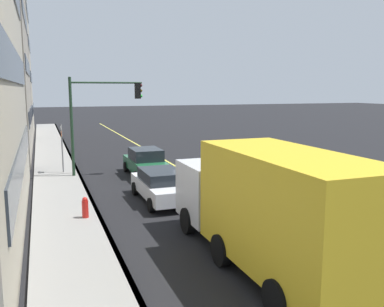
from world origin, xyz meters
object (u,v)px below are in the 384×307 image
traffic_light_mast (100,109)px  fire_hydrant (85,209)px  car_navy (289,180)px  car_green (146,162)px  car_white (161,185)px  truck_yellow (268,206)px  street_sign_post (62,145)px

traffic_light_mast → fire_hydrant: size_ratio=5.95×
car_navy → traffic_light_mast: 11.09m
car_green → traffic_light_mast: size_ratio=0.80×
car_green → traffic_light_mast: traffic_light_mast is taller
car_navy → fire_hydrant: car_navy is taller
car_white → truck_yellow: truck_yellow is taller
car_green → street_sign_post: bearing=67.4°
truck_yellow → traffic_light_mast: traffic_light_mast is taller
car_navy → truck_yellow: truck_yellow is taller
traffic_light_mast → car_green: bearing=-105.1°
truck_yellow → street_sign_post: 15.88m
car_white → fire_hydrant: size_ratio=4.86×
traffic_light_mast → street_sign_post: bearing=59.6°
traffic_light_mast → car_navy: bearing=-135.7°
car_green → car_navy: bearing=-144.2°
car_green → fire_hydrant: bearing=150.6°
truck_yellow → fire_hydrant: size_ratio=8.95×
car_white → traffic_light_mast: 7.23m
car_navy → car_green: car_navy is taller
truck_yellow → street_sign_post: (15.19, 4.63, -0.05)m
car_white → street_sign_post: size_ratio=1.55×
car_white → traffic_light_mast: (6.30, 1.73, 3.10)m
car_white → truck_yellow: (-7.68, -0.84, 1.04)m
traffic_light_mast → car_white: bearing=-164.6°
car_green → street_sign_post: street_sign_post is taller
car_green → car_white: size_ratio=0.97×
street_sign_post → truck_yellow: bearing=-163.0°
car_green → truck_yellow: bearing=-179.3°
truck_yellow → street_sign_post: truck_yellow is taller
street_sign_post → fire_hydrant: size_ratio=3.14×
car_green → traffic_light_mast: (0.65, 2.41, 3.05)m
car_green → fire_hydrant: car_green is taller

